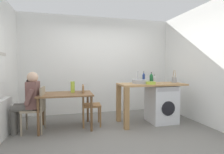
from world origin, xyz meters
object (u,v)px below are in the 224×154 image
(seated_person, at_px, (28,99))
(bottle_tall_green, at_px, (144,78))
(chair_person_seat, at_px, (37,107))
(utensil_crock, at_px, (174,80))
(washing_machine, at_px, (161,104))
(chair_opposite, at_px, (88,103))
(mixing_bowl, at_px, (151,83))
(vase, at_px, (73,87))
(dining_table, at_px, (66,98))
(bottle_squat_brown, at_px, (151,78))
(bottle_clear_small, at_px, (154,79))

(seated_person, bearing_deg, bottle_tall_green, -80.71)
(chair_person_seat, xyz_separation_m, seated_person, (-0.16, 0.01, 0.16))
(utensil_crock, bearing_deg, chair_person_seat, -179.07)
(seated_person, distance_m, washing_machine, 2.90)
(chair_opposite, height_order, mixing_bowl, mixing_bowl)
(utensil_crock, distance_m, vase, 2.41)
(mixing_bowl, bearing_deg, bottle_tall_green, 85.55)
(seated_person, xyz_separation_m, bottle_tall_green, (2.55, 0.24, 0.37))
(seated_person, xyz_separation_m, washing_machine, (2.89, -0.01, -0.24))
(dining_table, relative_size, seated_person, 0.92)
(mixing_bowl, bearing_deg, bottle_squat_brown, 61.54)
(chair_person_seat, bearing_deg, utensil_crock, -85.20)
(washing_machine, height_order, mixing_bowl, mixing_bowl)
(chair_person_seat, height_order, bottle_tall_green, bottle_tall_green)
(washing_machine, xyz_separation_m, utensil_crock, (0.37, 0.05, 0.56))
(bottle_squat_brown, distance_m, vase, 1.83)
(chair_person_seat, bearing_deg, mixing_bowl, -90.98)
(mixing_bowl, bearing_deg, seated_person, 175.21)
(chair_opposite, distance_m, washing_machine, 1.71)
(bottle_squat_brown, height_order, mixing_bowl, bottle_squat_brown)
(chair_person_seat, relative_size, mixing_bowl, 4.21)
(bottle_clear_small, xyz_separation_m, vase, (-1.94, 0.02, -0.14))
(bottle_clear_small, bearing_deg, bottle_squat_brown, -147.53)
(dining_table, height_order, bottle_squat_brown, bottle_squat_brown)
(chair_person_seat, relative_size, bottle_tall_green, 3.36)
(washing_machine, relative_size, vase, 3.53)
(vase, bearing_deg, dining_table, -146.31)
(bottle_tall_green, distance_m, mixing_bowl, 0.46)
(washing_machine, xyz_separation_m, mixing_bowl, (-0.38, -0.20, 0.52))
(chair_opposite, relative_size, vase, 3.69)
(dining_table, relative_size, bottle_squat_brown, 4.38)
(mixing_bowl, bearing_deg, chair_opposite, 164.86)
(chair_person_seat, distance_m, mixing_bowl, 2.40)
(bottle_squat_brown, height_order, vase, bottle_squat_brown)
(bottle_tall_green, xyz_separation_m, mixing_bowl, (-0.04, -0.45, -0.09))
(bottle_squat_brown, relative_size, vase, 1.03)
(seated_person, bearing_deg, bottle_squat_brown, -84.13)
(bottle_squat_brown, bearing_deg, seated_person, -178.00)
(bottle_tall_green, xyz_separation_m, bottle_squat_brown, (0.13, -0.15, -0.01))
(vase, bearing_deg, chair_person_seat, -163.58)
(bottle_tall_green, xyz_separation_m, utensil_crock, (0.71, -0.20, -0.05))
(washing_machine, xyz_separation_m, bottle_tall_green, (-0.34, 0.25, 0.61))
(washing_machine, height_order, bottle_tall_green, bottle_tall_green)
(seated_person, bearing_deg, utensil_crock, -85.43)
(chair_person_seat, distance_m, vase, 0.81)
(dining_table, bearing_deg, washing_machine, -2.81)
(bottle_clear_small, distance_m, vase, 1.95)
(dining_table, xyz_separation_m, bottle_tall_green, (1.84, 0.15, 0.40))
(chair_opposite, distance_m, vase, 0.48)
(vase, bearing_deg, chair_opposite, -7.88)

